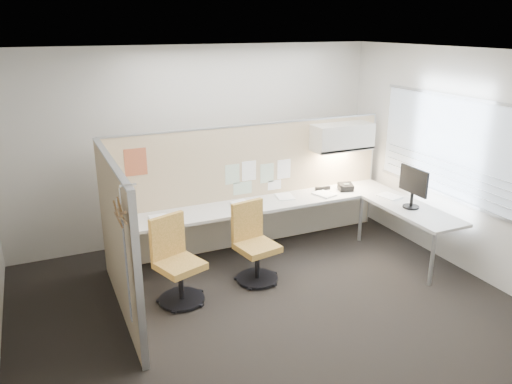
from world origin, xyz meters
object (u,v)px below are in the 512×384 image
chair_left (176,263)px  chair_right (254,245)px  desk (290,211)px  monitor (413,185)px  phone (345,187)px

chair_left → chair_right: chair_left is taller
desk → chair_right: 0.97m
chair_left → monitor: size_ratio=1.82×
chair_left → monitor: monitor is taller
desk → chair_left: 1.92m
desk → phone: (0.99, 0.13, 0.18)m
chair_right → phone: size_ratio=3.88×
desk → chair_left: (-1.81, -0.62, -0.14)m
desk → phone: size_ratio=15.82×
chair_left → monitor: 3.24m
chair_right → monitor: size_ratio=1.79×
chair_left → chair_right: bearing=-14.2°
chair_right → monitor: 2.26m
desk → monitor: monitor is taller
chair_left → phone: 2.91m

